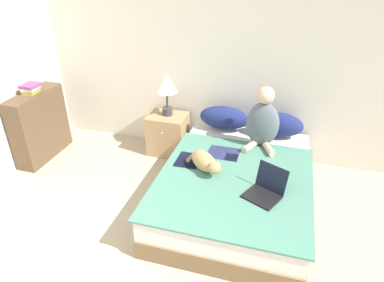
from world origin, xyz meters
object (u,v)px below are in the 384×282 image
object	(u,v)px
bed	(236,187)
laptop_open	(265,190)
pillow_near	(224,118)
table_lamp	(167,85)
nightstand	(168,134)
cat_tabby	(205,162)
bookshelf	(40,126)
person_sitting	(263,122)
pillow_far	(277,124)
book_stack_top	(31,88)

from	to	relation	value
bed	laptop_open	distance (m)	0.53
pillow_near	table_lamp	size ratio (longest dim) A/B	1.09
nightstand	laptop_open	bearing A→B (deg)	-40.44
bed	cat_tabby	world-z (taller)	cat_tabby
pillow_near	laptop_open	xyz separation A→B (m)	(0.62, -1.18, -0.09)
bed	bookshelf	bearing A→B (deg)	173.98
person_sitting	table_lamp	size ratio (longest dim) A/B	1.27
pillow_far	person_sitting	xyz separation A→B (m)	(-0.15, -0.28, 0.15)
cat_tabby	nightstand	bearing A→B (deg)	172.15
bed	bookshelf	xyz separation A→B (m)	(-2.51, 0.26, 0.22)
person_sitting	book_stack_top	size ratio (longest dim) A/B	3.23
person_sitting	bookshelf	xyz separation A→B (m)	(-2.68, -0.29, -0.29)
pillow_near	cat_tabby	distance (m)	0.94
table_lamp	pillow_near	bearing A→B (deg)	1.59
person_sitting	table_lamp	distance (m)	1.24
laptop_open	table_lamp	bearing A→B (deg)	164.79
laptop_open	nightstand	distance (m)	1.76
pillow_near	bed	bearing A→B (deg)	-69.38
pillow_far	cat_tabby	xyz separation A→B (m)	(-0.62, -0.94, -0.05)
laptop_open	bookshelf	world-z (taller)	bookshelf
pillow_near	person_sitting	size ratio (longest dim) A/B	0.86
bed	bookshelf	world-z (taller)	bookshelf
pillow_near	nightstand	xyz separation A→B (m)	(-0.71, -0.04, -0.31)
bed	cat_tabby	xyz separation A→B (m)	(-0.31, -0.10, 0.31)
bookshelf	pillow_near	bearing A→B (deg)	14.63
person_sitting	pillow_near	bearing A→B (deg)	149.51
pillow_near	pillow_far	distance (m)	0.63
pillow_near	laptop_open	world-z (taller)	pillow_near
cat_tabby	bookshelf	distance (m)	2.24
table_lamp	book_stack_top	size ratio (longest dim) A/B	2.55
nightstand	table_lamp	bearing A→B (deg)	95.61
book_stack_top	pillow_near	bearing A→B (deg)	14.69
laptop_open	bookshelf	distance (m)	2.88
pillow_near	cat_tabby	xyz separation A→B (m)	(0.01, -0.94, -0.05)
table_lamp	pillow_far	bearing A→B (deg)	0.84
nightstand	table_lamp	xyz separation A→B (m)	(-0.00, 0.02, 0.65)
pillow_near	bookshelf	xyz separation A→B (m)	(-2.20, -0.57, -0.14)
laptop_open	book_stack_top	distance (m)	2.92
pillow_far	laptop_open	world-z (taller)	pillow_far
nightstand	book_stack_top	distance (m)	1.71
bookshelf	book_stack_top	bearing A→B (deg)	-119.43
nightstand	bed	bearing A→B (deg)	-37.85
pillow_near	table_lamp	xyz separation A→B (m)	(-0.71, -0.02, 0.34)
pillow_near	pillow_far	bearing A→B (deg)	0.00
table_lamp	bookshelf	xyz separation A→B (m)	(-1.49, -0.55, -0.48)
bookshelf	cat_tabby	bearing A→B (deg)	-9.40
nightstand	bookshelf	xyz separation A→B (m)	(-1.49, -0.53, 0.17)
pillow_far	nightstand	size ratio (longest dim) A/B	1.12
pillow_far	pillow_near	bearing A→B (deg)	180.00
pillow_near	pillow_far	xyz separation A→B (m)	(0.63, 0.00, 0.00)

